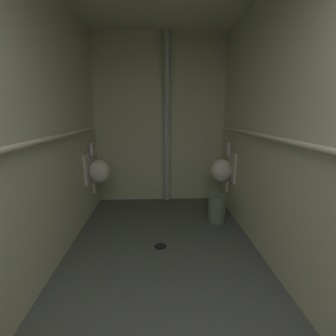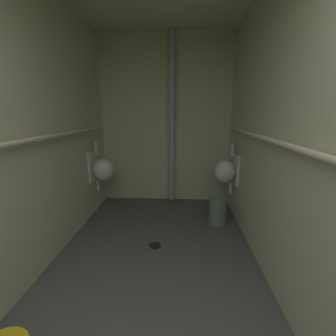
% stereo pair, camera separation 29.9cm
% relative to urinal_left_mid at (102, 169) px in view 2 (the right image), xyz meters
% --- Properties ---
extents(floor, '(2.24, 3.89, 0.08)m').
position_rel_urinal_left_mid_xyz_m(floor, '(0.91, -1.32, -0.72)').
color(floor, '#4C4F4C').
rests_on(floor, ground).
extents(wall_left, '(0.06, 3.89, 2.70)m').
position_rel_urinal_left_mid_xyz_m(wall_left, '(-0.18, -1.32, 0.67)').
color(wall_left, beige).
rests_on(wall_left, ground).
extents(wall_right, '(0.06, 3.89, 2.70)m').
position_rel_urinal_left_mid_xyz_m(wall_right, '(2.01, -1.32, 0.67)').
color(wall_right, beige).
rests_on(wall_right, ground).
extents(wall_back, '(2.24, 0.06, 2.70)m').
position_rel_urinal_left_mid_xyz_m(wall_back, '(0.91, 0.60, 0.67)').
color(wall_back, beige).
rests_on(wall_back, ground).
extents(urinal_left_mid, '(0.32, 0.30, 0.76)m').
position_rel_urinal_left_mid_xyz_m(urinal_left_mid, '(0.00, 0.00, 0.00)').
color(urinal_left_mid, silver).
extents(urinal_right_mid, '(0.32, 0.30, 0.76)m').
position_rel_urinal_left_mid_xyz_m(urinal_right_mid, '(1.83, -0.02, 0.00)').
color(urinal_right_mid, silver).
extents(supply_pipe_left, '(0.06, 3.08, 0.06)m').
position_rel_urinal_left_mid_xyz_m(supply_pipe_left, '(-0.09, -1.31, 0.59)').
color(supply_pipe_left, beige).
extents(supply_pipe_right, '(0.06, 3.13, 0.06)m').
position_rel_urinal_left_mid_xyz_m(supply_pipe_right, '(1.92, -1.35, 0.59)').
color(supply_pipe_right, beige).
extents(standpipe_back_wall, '(0.09, 0.09, 2.65)m').
position_rel_urinal_left_mid_xyz_m(standpipe_back_wall, '(1.02, 0.49, 0.67)').
color(standpipe_back_wall, '#B2B2B2').
rests_on(standpipe_back_wall, ground).
extents(floor_drain, '(0.14, 0.14, 0.01)m').
position_rel_urinal_left_mid_xyz_m(floor_drain, '(0.89, -0.89, -0.67)').
color(floor_drain, black).
rests_on(floor_drain, ground).
extents(waste_bin, '(0.24, 0.24, 0.38)m').
position_rel_urinal_left_mid_xyz_m(waste_bin, '(1.69, -0.30, -0.49)').
color(waste_bin, slate).
rests_on(waste_bin, ground).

